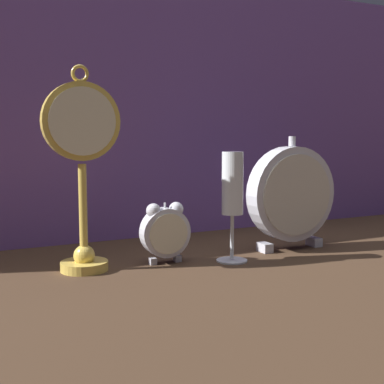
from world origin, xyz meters
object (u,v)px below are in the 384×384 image
Objects in this scene: pocket_watch_on_stand at (82,166)px; mantel_clock_silver at (291,194)px; alarm_clock_twin_bell at (165,230)px; champagne_flute at (232,193)px.

mantel_clock_silver is (0.42, -0.02, -0.07)m from pocket_watch_on_stand.
mantel_clock_silver reaches higher than alarm_clock_twin_bell.
alarm_clock_twin_bell is 0.49× the size of mantel_clock_silver.
pocket_watch_on_stand is 0.27m from champagne_flute.
pocket_watch_on_stand is 1.72× the size of champagne_flute.
pocket_watch_on_stand is at bearing 177.01° from mantel_clock_silver.
pocket_watch_on_stand reaches higher than mantel_clock_silver.
champagne_flute is (-0.16, -0.04, 0.02)m from mantel_clock_silver.
pocket_watch_on_stand is 3.13× the size of alarm_clock_twin_bell.
alarm_clock_twin_bell is 0.55× the size of champagne_flute.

